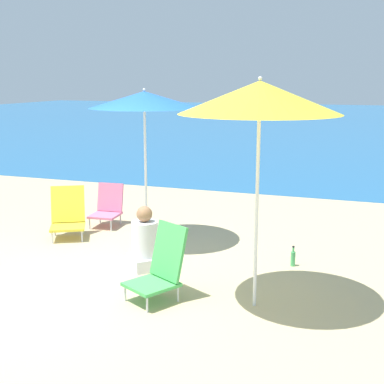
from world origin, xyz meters
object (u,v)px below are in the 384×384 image
Objects in this scene: beach_umbrella_blue at (144,100)px; water_bottle at (293,258)px; person_seated_near at (145,243)px; beach_umbrella_yellow at (260,98)px; beach_chair_pink at (108,206)px; beach_chair_yellow at (68,215)px; beach_chair_green at (161,266)px.

water_bottle is (2.18, -0.27, -1.97)m from beach_umbrella_blue.
person_seated_near is 1.91m from water_bottle.
beach_umbrella_yellow is 4.22m from beach_chair_pink.
beach_chair_yellow is 0.94× the size of person_seated_near.
beach_umbrella_blue is at bearing -38.48° from beach_chair_pink.
beach_chair_green is at bearing -65.61° from beach_chair_yellow.
beach_umbrella_blue is (-2.00, 1.64, -0.11)m from beach_umbrella_yellow.
beach_chair_pink is at bearing 146.15° from beach_umbrella_blue.
beach_chair_green reaches higher than beach_chair_yellow.
beach_umbrella_yellow is 3.52× the size of beach_chair_pink.
beach_chair_pink is 3.33m from water_bottle.
beach_umbrella_yellow is at bearing -53.93° from beach_chair_yellow.
beach_umbrella_blue reaches higher than beach_chair_pink.
beach_umbrella_yellow is 2.59m from beach_umbrella_blue.
beach_chair_green is 1.08× the size of beach_chair_yellow.
beach_chair_yellow is at bearing 177.26° from water_bottle.
beach_chair_pink is (-3.00, 2.31, -1.87)m from beach_umbrella_yellow.
beach_chair_yellow is at bearing 171.67° from beach_chair_green.
beach_umbrella_blue is at bearing 172.89° from water_bottle.
beach_umbrella_blue is at bearing -23.88° from beach_chair_yellow.
beach_chair_green is 1.95m from water_bottle.
beach_umbrella_yellow is at bearing -39.34° from beach_umbrella_blue.
beach_chair_yellow is 1.89m from person_seated_near.
beach_chair_yellow is at bearing 154.85° from beach_umbrella_yellow.
beach_chair_pink is (0.26, 0.78, -0.03)m from beach_chair_yellow.
beach_umbrella_yellow is 8.91× the size of water_bottle.
person_seated_near is 3.01× the size of water_bottle.
beach_chair_yellow is (-2.25, 1.68, -0.02)m from beach_chair_green.
person_seated_near is at bearing -53.70° from beach_chair_pink.
beach_chair_yellow is 2.83× the size of water_bottle.
beach_chair_green is at bearing -128.26° from water_bottle.
beach_chair_green reaches higher than person_seated_near.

